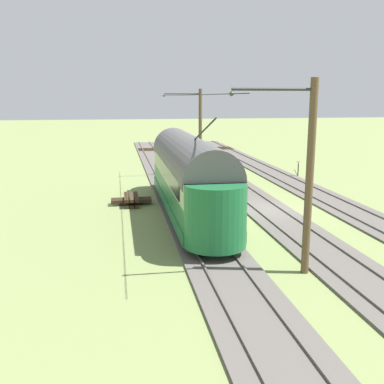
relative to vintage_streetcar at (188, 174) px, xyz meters
The scene contains 10 objects.
ground_plane 5.08m from the vintage_streetcar, behind, with size 220.00×220.00×0.00m, color olive.
track_streetcar_siding 9.37m from the vintage_streetcar, behind, with size 2.80×80.00×0.18m.
track_adjacent_siding 5.06m from the vintage_streetcar, behind, with size 2.80×80.00×0.18m.
track_third_siding 2.22m from the vintage_streetcar, 90.00° to the right, with size 2.80×80.00×0.18m.
vintage_streetcar is the anchor object (origin of this frame).
catenary_pole_foreground 12.41m from the vintage_streetcar, 103.08° to the right, with size 3.10×0.28×6.98m.
catenary_pole_mid_near 9.56m from the vintage_streetcar, 107.15° to the left, with size 3.10×0.28×6.98m.
overhead_wire_run 4.73m from the vintage_streetcar, 92.56° to the right, with size 2.90×25.04×0.18m.
switch_stand 14.82m from the vintage_streetcar, 135.98° to the right, with size 0.50×0.30×1.24m.
spare_tie_stack 4.60m from the vintage_streetcar, 43.04° to the right, with size 2.40×2.40×0.54m.
Camera 1 is at (8.32, 23.66, 6.32)m, focal length 41.98 mm.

